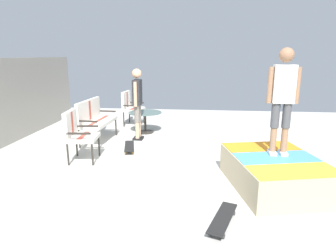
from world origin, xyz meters
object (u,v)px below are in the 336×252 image
object	(u,v)px
patio_bench	(94,117)
person_watching	(137,99)
skateboard_by_bench	(129,146)
patio_chair_near_house	(130,105)
person_skater	(283,94)
skate_ramp	(276,172)
skateboard_spare	(223,218)
patio_table	(145,118)
patio_chair_by_wall	(77,131)

from	to	relation	value
patio_bench	person_watching	size ratio (longest dim) A/B	0.73
skateboard_by_bench	patio_bench	bearing A→B (deg)	59.07
patio_chair_near_house	person_skater	world-z (taller)	person_skater
person_watching	patio_chair_near_house	bearing A→B (deg)	19.86
patio_chair_near_house	person_skater	size ratio (longest dim) A/B	0.61
skate_ramp	skateboard_spare	bearing A→B (deg)	141.55
patio_chair_near_house	patio_table	bearing A→B (deg)	-144.48
patio_bench	person_watching	distance (m)	1.15
patio_chair_near_house	person_watching	xyz separation A→B (m)	(-1.52, -0.55, 0.42)
patio_bench	patio_chair_by_wall	size ratio (longest dim) A/B	1.25
patio_bench	skateboard_by_bench	size ratio (longest dim) A/B	1.55
patio_bench	skateboard_by_bench	bearing A→B (deg)	-120.93
patio_chair_near_house	skateboard_by_bench	bearing A→B (deg)	-167.66
skate_ramp	patio_chair_by_wall	size ratio (longest dim) A/B	2.22
patio_bench	patio_chair_near_house	bearing A→B (deg)	-15.37
patio_chair_by_wall	patio_table	size ratio (longest dim) A/B	1.13
person_skater	skateboard_by_bench	xyz separation A→B (m)	(1.47, 2.80, -1.40)
patio_chair_by_wall	skateboard_spare	world-z (taller)	patio_chair_by_wall
person_watching	skateboard_by_bench	bearing A→B (deg)	178.15
patio_bench	person_skater	bearing A→B (deg)	-118.51
person_skater	skateboard_spare	size ratio (longest dim) A/B	2.03
patio_chair_near_house	skateboard_spare	xyz separation A→B (m)	(-5.16, -2.37, -0.53)
skateboard_by_bench	skate_ramp	bearing A→B (deg)	-119.95
patio_table	skateboard_by_bench	size ratio (longest dim) A/B	1.09
skateboard_spare	patio_chair_near_house	bearing A→B (deg)	24.69
patio_chair_by_wall	person_skater	xyz separation A→B (m)	(-0.72, -3.66, 0.87)
patio_bench	person_watching	xyz separation A→B (m)	(0.26, -1.04, 0.42)
patio_chair_near_house	patio_table	size ratio (longest dim) A/B	1.13
patio_bench	person_skater	xyz separation A→B (m)	(-2.07, -3.82, 0.87)
patio_chair_by_wall	skate_ramp	bearing A→B (deg)	-103.18
skateboard_by_bench	person_skater	bearing A→B (deg)	-117.60
patio_chair_near_house	skateboard_spare	size ratio (longest dim) A/B	1.24
patio_chair_by_wall	skateboard_spare	distance (m)	3.42
skateboard_spare	skate_ramp	bearing A→B (deg)	-38.45
patio_table	person_watching	bearing A→B (deg)	174.65
patio_bench	skateboard_by_bench	xyz separation A→B (m)	(-0.61, -1.01, -0.53)
patio_chair_near_house	person_watching	distance (m)	1.67
skate_ramp	person_skater	xyz separation A→B (m)	(0.13, -0.02, 1.23)
person_watching	skateboard_by_bench	world-z (taller)	person_watching
skateboard_by_bench	patio_table	bearing A→B (deg)	-3.38
patio_chair_by_wall	patio_table	distance (m)	2.48
person_watching	person_skater	bearing A→B (deg)	-130.02
patio_table	skateboard_spare	bearing A→B (deg)	-157.76
person_skater	skateboard_spare	xyz separation A→B (m)	(-1.31, 0.95, -1.40)
patio_bench	patio_chair_by_wall	world-z (taller)	same
skate_ramp	patio_chair_by_wall	xyz separation A→B (m)	(0.85, 3.64, 0.36)
patio_bench	patio_chair_near_house	distance (m)	1.85
patio_table	person_watching	distance (m)	0.92
patio_bench	skate_ramp	bearing A→B (deg)	-120.21
patio_bench	patio_chair_by_wall	xyz separation A→B (m)	(-1.36, -0.15, -0.00)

